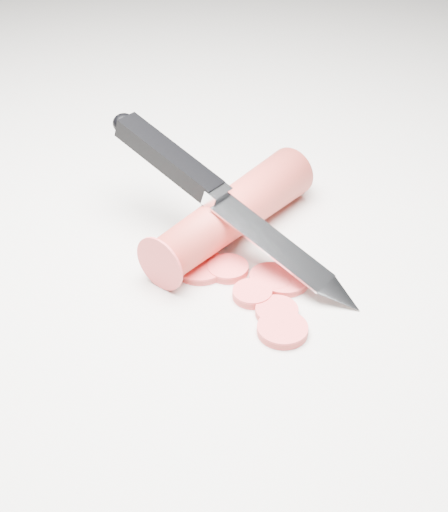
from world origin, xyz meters
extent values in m
plane|color=beige|center=(0.00, 0.00, 0.00)|extent=(2.40, 2.40, 0.00)
cylinder|color=red|center=(0.02, 0.03, 0.02)|extent=(0.17, 0.14, 0.04)
cylinder|color=#E83D40|center=(0.00, -0.02, 0.00)|extent=(0.03, 0.03, 0.01)
cylinder|color=#E83D40|center=(0.02, -0.08, 0.00)|extent=(0.03, 0.03, 0.01)
cylinder|color=#E83D40|center=(0.04, -0.04, 0.00)|extent=(0.04, 0.04, 0.01)
cylinder|color=#E83D40|center=(0.02, -0.10, 0.00)|extent=(0.04, 0.04, 0.01)
cylinder|color=#E83D40|center=(0.03, -0.04, 0.00)|extent=(0.03, 0.03, 0.01)
cylinder|color=#E83D40|center=(-0.02, -0.01, 0.00)|extent=(0.04, 0.04, 0.01)
cylinder|color=#E83D40|center=(0.01, -0.06, 0.00)|extent=(0.03, 0.03, 0.01)
camera|label=1|loc=(-0.11, -0.45, 0.35)|focal=50.00mm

